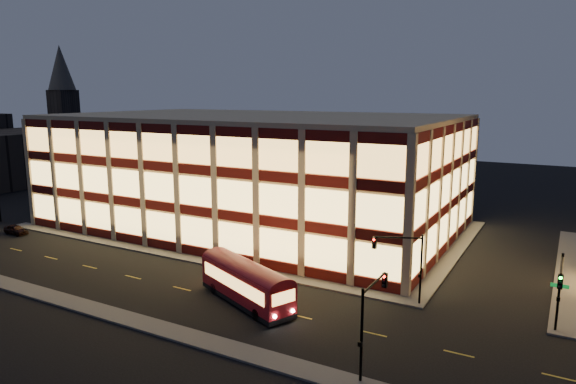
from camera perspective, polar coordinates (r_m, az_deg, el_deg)
The scene contains 13 objects.
ground at distance 54.34m, azimuth -10.78°, elevation -7.72°, with size 200.00×200.00×0.00m, color black.
sidewalk_office_south at distance 56.92m, azimuth -12.47°, elevation -6.85°, with size 54.00×2.00×0.15m, color #514F4C.
sidewalk_office_east at distance 59.71m, azimuth 17.96°, elevation -6.29°, with size 2.00×30.00×0.15m, color #514F4C.
sidewalk_tower_west at distance 58.79m, azimuth 28.59°, elevation -7.38°, with size 2.00×30.00×0.15m, color #514F4C.
sidewalk_near at distance 45.81m, azimuth -21.46°, elevation -11.80°, with size 100.00×2.00×0.15m, color #514F4C.
office_building at distance 67.64m, azimuth -3.71°, elevation 2.43°, with size 50.45×30.45×14.50m.
church_tower at distance 130.57m, azimuth -23.48°, elevation 6.39°, with size 5.00×5.00×18.00m, color #2D2621.
church_spire at distance 130.45m, azimuth -23.95°, elevation 12.52°, with size 6.00×6.00×10.00m, color #4C473F.
traffic_signal_far at distance 43.08m, azimuth 12.76°, elevation -7.02°, with size 3.79×1.87×6.00m.
traffic_signal_right at distance 40.78m, azimuth 27.97°, elevation -9.10°, with size 1.20×4.37×6.00m.
traffic_signal_near at distance 32.63m, azimuth 9.18°, elevation -12.78°, with size 0.32×4.45×6.00m.
trolley_bus at distance 43.14m, azimuth -4.68°, elevation -9.77°, with size 10.64×6.67×3.55m.
parked_car_0 at distance 72.08m, azimuth -27.98°, elevation -3.71°, with size 1.40×3.49×1.19m, color black.
Camera 1 is at (33.44, -39.26, 17.13)m, focal length 32.00 mm.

